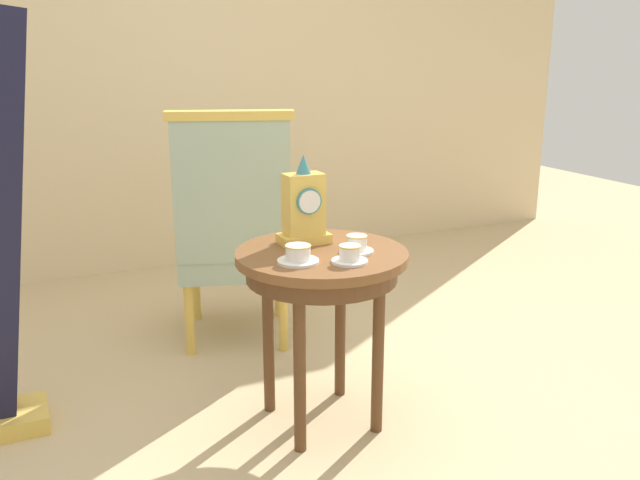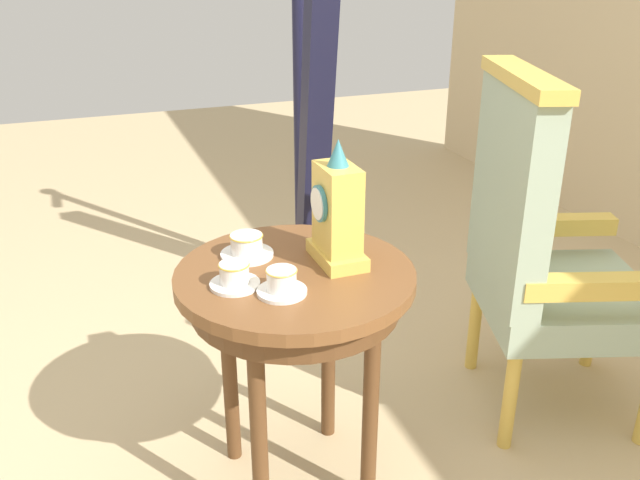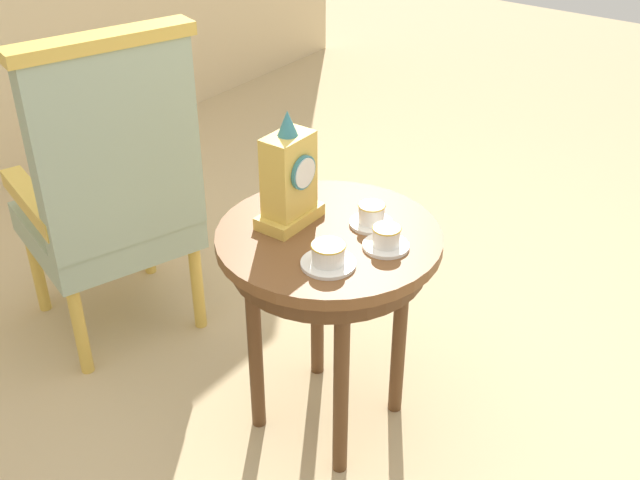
# 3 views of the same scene
# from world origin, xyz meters

# --- Properties ---
(ground_plane) EXTENTS (10.00, 10.00, 0.00)m
(ground_plane) POSITION_xyz_m (0.00, 0.00, 0.00)
(ground_plane) COLOR tan
(side_table) EXTENTS (0.63, 0.63, 0.69)m
(side_table) POSITION_xyz_m (-0.05, -0.01, 0.60)
(side_table) COLOR brown
(side_table) RESTS_ON ground
(teacup_left) EXTENTS (0.14, 0.14, 0.06)m
(teacup_left) POSITION_xyz_m (-0.19, -0.11, 0.72)
(teacup_left) COLOR white
(teacup_left) RESTS_ON side_table
(teacup_right) EXTENTS (0.13, 0.13, 0.06)m
(teacup_right) POSITION_xyz_m (-0.03, -0.18, 0.71)
(teacup_right) COLOR white
(teacup_right) RESTS_ON side_table
(teacup_center) EXTENTS (0.12, 0.12, 0.06)m
(teacup_center) POSITION_xyz_m (0.05, -0.08, 0.72)
(teacup_center) COLOR white
(teacup_center) RESTS_ON side_table
(mantel_clock) EXTENTS (0.19, 0.11, 0.34)m
(mantel_clock) POSITION_xyz_m (-0.07, 0.11, 0.82)
(mantel_clock) COLOR gold
(mantel_clock) RESTS_ON side_table
(armchair) EXTENTS (0.68, 0.67, 1.14)m
(armchair) POSITION_xyz_m (-0.12, 0.82, 0.59)
(armchair) COLOR #9EB299
(armchair) RESTS_ON ground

